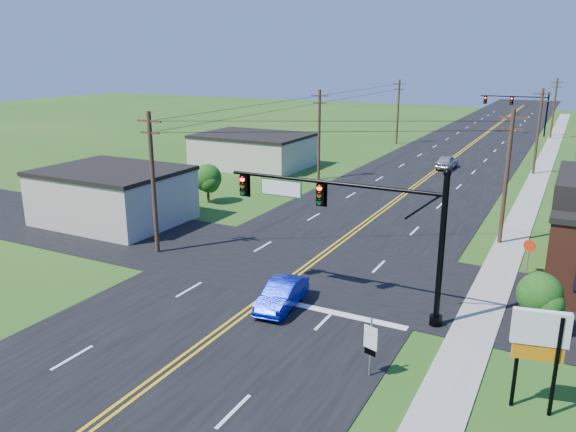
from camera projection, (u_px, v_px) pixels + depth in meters
The scene contains 21 objects.
ground at pixel (179, 359), 23.40m from camera, with size 260.00×260.00×0.00m, color #1E4E16.
road_main at pixel (444, 163), 66.06m from camera, with size 16.00×220.00×0.04m, color black.
road_cross at pixel (304, 267), 33.64m from camera, with size 70.00×10.00×0.04m, color black.
sidewalk at pixel (533, 190), 52.88m from camera, with size 2.00×160.00×0.08m, color gray.
signal_mast_main at pixel (350, 216), 27.00m from camera, with size 11.30×0.60×7.48m.
signal_mast_far at pixel (517, 106), 88.45m from camera, with size 10.98×0.60×7.48m.
cream_bldg_near at pixel (113, 195), 42.31m from camera, with size 10.20×8.20×4.10m.
cream_bldg_far at pixel (253, 150), 63.73m from camera, with size 12.20×9.20×3.70m.
utility_pole_left_a at pixel (153, 181), 34.84m from camera, with size 1.80×0.28×9.00m.
utility_pole_left_b at pixel (319, 133), 56.18m from camera, with size 1.80×0.28×9.00m.
utility_pole_left_c at pixel (398, 111), 79.22m from camera, with size 1.80×0.28×9.00m.
utility_pole_right_a at pixel (507, 175), 36.54m from camera, with size 1.80×0.28×9.00m.
utility_pole_right_b at pixel (538, 130), 58.72m from camera, with size 1.80×0.28×9.00m.
utility_pole_right_c at pixel (554, 107), 84.32m from camera, with size 1.80×0.28×9.00m.
shrub_corner at pixel (540, 294), 25.24m from camera, with size 2.00×2.00×2.86m.
tree_left at pixel (208, 178), 47.78m from camera, with size 2.40×2.40×3.37m.
blue_car at pixel (282, 295), 28.03m from camera, with size 1.43×4.11×1.35m, color #0818B7.
distant_car at pixel (447, 162), 62.57m from camera, with size 1.79×4.45×1.52m, color #A6A6AB.
route_sign at pixel (371, 343), 21.75m from camera, with size 0.61×0.22×2.52m.
stop_sign at pixel (529, 249), 32.19m from camera, with size 0.70×0.30×2.08m.
pylon_sign at pixel (539, 339), 19.28m from camera, with size 1.90×0.64×3.87m.
Camera 1 is at (13.66, -16.40, 12.20)m, focal length 35.00 mm.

